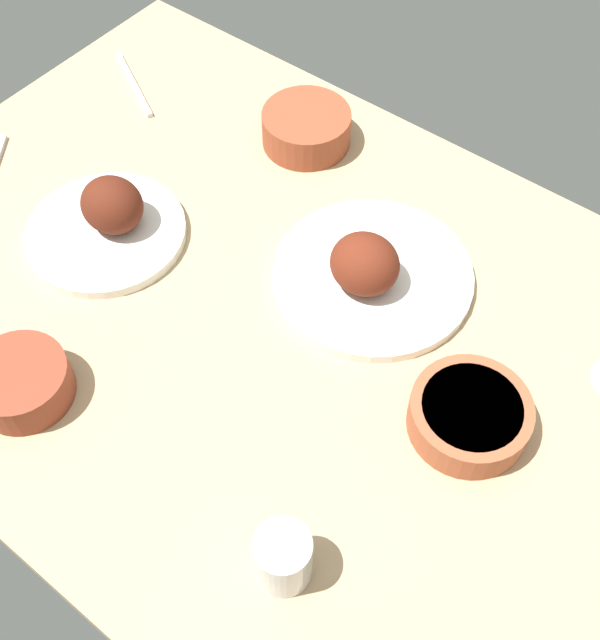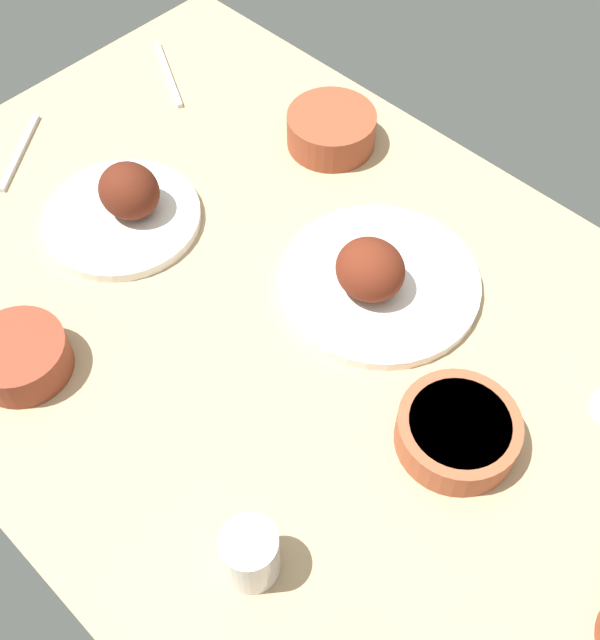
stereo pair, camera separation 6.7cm
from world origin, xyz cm
name	(u,v)px [view 1 (the left image)]	position (x,y,z in cm)	size (l,w,h in cm)	color
dining_table	(300,336)	(0.00, 0.00, 2.00)	(140.00, 90.00, 4.00)	tan
plate_center_main	(109,221)	(-33.14, -3.58, 6.79)	(23.98, 23.98, 9.60)	white
plate_near_viewer	(370,272)	(2.91, 12.43, 6.51)	(28.87, 28.87, 9.67)	white
bowl_soup	(21,382)	(-21.92, -30.00, 6.94)	(12.81, 12.81, 5.39)	brown
bowl_potatoes	(306,127)	(-22.26, 30.47, 7.15)	(14.51, 14.51, 5.81)	brown
bowl_sauce	(470,415)	(25.90, 1.07, 6.70)	(15.27, 15.27, 4.93)	#A35133
water_tumbler	(283,558)	(19.02, -27.63, 8.13)	(6.51, 6.51, 8.26)	silver
fork_loose	(134,84)	(-55.09, 23.31, 4.40)	(18.58, 0.90, 0.80)	silver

